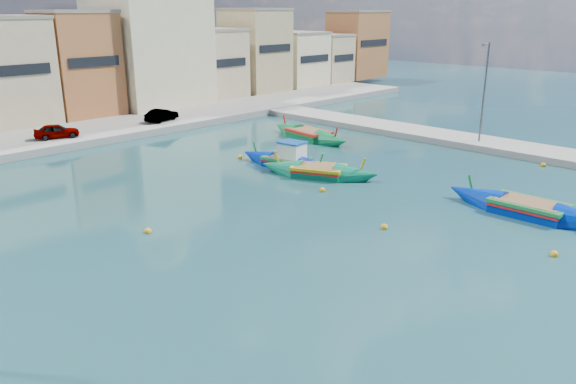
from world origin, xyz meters
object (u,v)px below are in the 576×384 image
quay_street_lamp (484,92)px  luzzu_cyan_mid (309,136)px  church_block (147,29)px  luzzu_blue_cabin (287,162)px  luzzu_blue_south (529,210)px  luzzu_green (319,173)px

quay_street_lamp → luzzu_cyan_mid: quay_street_lamp is taller
church_block → quay_street_lamp: size_ratio=2.39×
quay_street_lamp → luzzu_blue_cabin: size_ratio=0.99×
church_block → quay_street_lamp: church_block is taller
luzzu_cyan_mid → luzzu_blue_south: bearing=-105.4°
church_block → luzzu_green: bearing=-103.7°
luzzu_blue_cabin → luzzu_blue_south: size_ratio=0.86×
luzzu_cyan_mid → luzzu_green: luzzu_cyan_mid is taller
luzzu_blue_south → church_block: bearing=83.2°
luzzu_blue_south → luzzu_cyan_mid: bearing=74.6°
quay_street_lamp → luzzu_cyan_mid: (-6.94, 11.65, -4.05)m
luzzu_blue_cabin → luzzu_cyan_mid: luzzu_blue_cabin is taller
luzzu_blue_cabin → luzzu_green: size_ratio=0.98×
luzzu_cyan_mid → luzzu_blue_south: (-5.64, -20.55, -0.01)m
luzzu_blue_cabin → luzzu_cyan_mid: (7.55, 4.75, -0.05)m
luzzu_cyan_mid → luzzu_green: (-7.90, -7.89, -0.01)m
luzzu_blue_south → luzzu_blue_cabin: bearing=96.9°
church_block → quay_street_lamp: 35.04m
church_block → luzzu_blue_south: 43.97m
quay_street_lamp → luzzu_cyan_mid: bearing=120.8°
quay_street_lamp → luzzu_cyan_mid: size_ratio=0.85×
luzzu_blue_cabin → luzzu_blue_south: bearing=-83.1°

